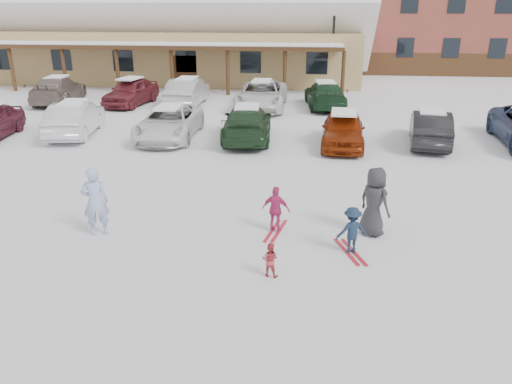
# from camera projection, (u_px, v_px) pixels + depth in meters

# --- Properties ---
(ground) EXTENTS (160.00, 160.00, 0.00)m
(ground) POSITION_uv_depth(u_px,v_px,m) (240.00, 244.00, 12.29)
(ground) COLOR white
(ground) RESTS_ON ground
(day_lodge) EXTENTS (29.12, 12.50, 10.38)m
(day_lodge) POSITION_uv_depth(u_px,v_px,m) (172.00, 25.00, 37.74)
(day_lodge) COLOR tan
(day_lodge) RESTS_ON ground
(lamp_post) EXTENTS (0.50, 0.25, 6.30)m
(lamp_post) POSITION_uv_depth(u_px,v_px,m) (333.00, 35.00, 33.04)
(lamp_post) COLOR black
(lamp_post) RESTS_ON ground
(conifer_3) EXTENTS (3.96, 3.96, 9.18)m
(conifer_3) POSITION_uv_depth(u_px,v_px,m) (356.00, 7.00, 50.74)
(conifer_3) COLOR black
(conifer_3) RESTS_ON ground
(adult_skier) EXTENTS (0.76, 0.63, 1.79)m
(adult_skier) POSITION_uv_depth(u_px,v_px,m) (95.00, 202.00, 12.49)
(adult_skier) COLOR #97A8D8
(adult_skier) RESTS_ON ground
(toddler_red) EXTENTS (0.43, 0.37, 0.78)m
(toddler_red) POSITION_uv_depth(u_px,v_px,m) (270.00, 260.00, 10.72)
(toddler_red) COLOR #BB363C
(toddler_red) RESTS_ON ground
(child_navy) EXTENTS (0.85, 0.65, 1.15)m
(child_navy) POSITION_uv_depth(u_px,v_px,m) (352.00, 230.00, 11.66)
(child_navy) COLOR #15243A
(child_navy) RESTS_ON ground
(skis_child_navy) EXTENTS (0.66, 1.39, 0.03)m
(skis_child_navy) POSITION_uv_depth(u_px,v_px,m) (350.00, 252.00, 11.86)
(skis_child_navy) COLOR #B41924
(skis_child_navy) RESTS_ON ground
(child_magenta) EXTENTS (0.77, 0.44, 1.23)m
(child_magenta) POSITION_uv_depth(u_px,v_px,m) (276.00, 210.00, 12.73)
(child_magenta) COLOR #C02B69
(child_magenta) RESTS_ON ground
(skis_child_magenta) EXTENTS (0.48, 1.41, 0.03)m
(skis_child_magenta) POSITION_uv_depth(u_px,v_px,m) (276.00, 231.00, 12.95)
(skis_child_magenta) COLOR #B41924
(skis_child_magenta) RESTS_ON ground
(bystander_dark) EXTENTS (1.02, 1.02, 1.79)m
(bystander_dark) POSITION_uv_depth(u_px,v_px,m) (374.00, 202.00, 12.49)
(bystander_dark) COLOR #2A2A2D
(bystander_dark) RESTS_ON ground
(parked_car_1) EXTENTS (2.29, 4.73, 1.49)m
(parked_car_1) POSITION_uv_depth(u_px,v_px,m) (75.00, 119.00, 22.02)
(parked_car_1) COLOR silver
(parked_car_1) RESTS_ON ground
(parked_car_2) EXTENTS (2.41, 5.02, 1.38)m
(parked_car_2) POSITION_uv_depth(u_px,v_px,m) (169.00, 123.00, 21.58)
(parked_car_2) COLOR white
(parked_car_2) RESTS_ON ground
(parked_car_3) EXTENTS (2.35, 5.08, 1.44)m
(parked_car_3) POSITION_uv_depth(u_px,v_px,m) (247.00, 123.00, 21.35)
(parked_car_3) COLOR #1E3A20
(parked_car_3) RESTS_ON ground
(parked_car_4) EXTENTS (1.94, 4.29, 1.43)m
(parked_car_4) POSITION_uv_depth(u_px,v_px,m) (343.00, 129.00, 20.35)
(parked_car_4) COLOR maroon
(parked_car_4) RESTS_ON ground
(parked_car_5) EXTENTS (2.16, 4.48, 1.42)m
(parked_car_5) POSITION_uv_depth(u_px,v_px,m) (430.00, 128.00, 20.60)
(parked_car_5) COLOR black
(parked_car_5) RESTS_ON ground
(parked_car_7) EXTENTS (2.80, 5.43, 1.51)m
(parked_car_7) POSITION_uv_depth(u_px,v_px,m) (58.00, 90.00, 29.25)
(parked_car_7) COLOR #77675E
(parked_car_7) RESTS_ON ground
(parked_car_8) EXTENTS (2.43, 4.68, 1.52)m
(parked_car_8) POSITION_uv_depth(u_px,v_px,m) (131.00, 92.00, 28.59)
(parked_car_8) COLOR maroon
(parked_car_8) RESTS_ON ground
(parked_car_9) EXTENTS (1.68, 4.72, 1.55)m
(parked_car_9) POSITION_uv_depth(u_px,v_px,m) (187.00, 92.00, 28.42)
(parked_car_9) COLOR #A5A5AA
(parked_car_9) RESTS_ON ground
(parked_car_10) EXTENTS (2.60, 5.60, 1.55)m
(parked_car_10) POSITION_uv_depth(u_px,v_px,m) (262.00, 95.00, 27.50)
(parked_car_10) COLOR white
(parked_car_10) RESTS_ON ground
(parked_car_11) EXTENTS (2.49, 5.09, 1.43)m
(parked_car_11) POSITION_uv_depth(u_px,v_px,m) (325.00, 95.00, 27.90)
(parked_car_11) COLOR #193B22
(parked_car_11) RESTS_ON ground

